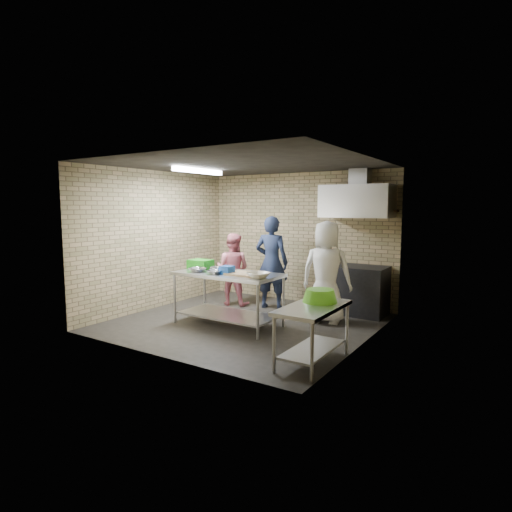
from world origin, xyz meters
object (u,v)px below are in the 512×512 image
(side_counter, at_px, (313,334))
(bottle_green, at_px, (384,206))
(stove, at_px, (353,290))
(woman_white, at_px, (326,272))
(man_navy, at_px, (272,262))
(prep_table, at_px, (228,299))
(woman_pink, at_px, (233,269))
(blue_tub, at_px, (227,270))
(bottle_red, at_px, (363,205))
(green_basin, at_px, (320,296))
(green_crate, at_px, (201,264))

(side_counter, height_order, bottle_green, bottle_green)
(stove, xyz_separation_m, woman_white, (-0.18, -0.87, 0.43))
(bottle_green, bearing_deg, woman_white, -119.64)
(side_counter, xyz_separation_m, man_navy, (-1.95, 2.26, 0.54))
(prep_table, bearing_deg, woman_pink, 122.93)
(prep_table, distance_m, bottle_green, 3.31)
(blue_tub, relative_size, bottle_red, 1.11)
(prep_table, bearing_deg, man_navy, 89.98)
(side_counter, relative_size, man_navy, 0.66)
(bottle_green, height_order, woman_white, bottle_green)
(bottle_green, distance_m, woman_white, 1.71)
(side_counter, distance_m, man_navy, 3.04)
(prep_table, relative_size, stove, 1.50)
(green_basin, bearing_deg, prep_table, 163.41)
(prep_table, xyz_separation_m, bottle_red, (1.55, 2.16, 1.58))
(green_basin, bearing_deg, woman_pink, 146.28)
(bottle_green, bearing_deg, side_counter, -90.00)
(blue_tub, height_order, woman_pink, woman_pink)
(green_crate, distance_m, bottle_green, 3.51)
(prep_table, xyz_separation_m, man_navy, (0.00, 1.43, 0.46))
(stove, relative_size, bottle_red, 6.67)
(prep_table, relative_size, woman_white, 1.02)
(blue_tub, bearing_deg, side_counter, -20.87)
(woman_pink, bearing_deg, green_crate, 82.92)
(green_crate, bearing_deg, bottle_red, 42.18)
(blue_tub, bearing_deg, green_basin, -14.19)
(green_crate, relative_size, bottle_green, 2.66)
(prep_table, xyz_separation_m, bottle_green, (1.95, 2.16, 1.57))
(green_crate, height_order, bottle_red, bottle_red)
(bottle_green, relative_size, woman_pink, 0.10)
(bottle_red, relative_size, woman_pink, 0.12)
(blue_tub, relative_size, man_navy, 0.11)
(prep_table, distance_m, green_crate, 0.89)
(blue_tub, relative_size, green_basin, 0.43)
(stove, distance_m, man_navy, 1.65)
(blue_tub, xyz_separation_m, bottle_green, (1.90, 2.26, 1.05))
(bottle_green, relative_size, woman_white, 0.08)
(side_counter, relative_size, green_basin, 2.61)
(woman_pink, bearing_deg, green_basin, 133.39)
(green_basin, distance_m, woman_white, 1.74)
(bottle_red, height_order, bottle_green, bottle_red)
(prep_table, height_order, woman_white, woman_white)
(stove, distance_m, green_crate, 2.90)
(stove, xyz_separation_m, bottle_red, (0.05, 0.24, 1.58))
(man_navy, xyz_separation_m, woman_white, (1.32, -0.38, -0.03))
(prep_table, distance_m, woman_white, 1.75)
(side_counter, relative_size, blue_tub, 6.02)
(blue_tub, bearing_deg, green_crate, 163.65)
(bottle_green, bearing_deg, green_crate, -142.41)
(side_counter, bearing_deg, bottle_green, 90.00)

